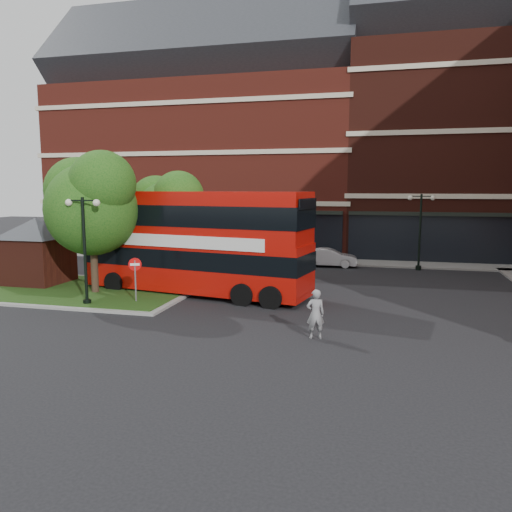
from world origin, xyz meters
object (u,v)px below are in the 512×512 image
(bus, at_px, (194,235))
(car_silver, at_px, (203,249))
(car_white, at_px, (329,258))
(woman, at_px, (315,314))

(bus, distance_m, car_silver, 12.84)
(bus, relative_size, car_white, 3.22)
(car_silver, distance_m, car_white, 9.86)
(bus, height_order, car_silver, bus)
(woman, relative_size, car_white, 0.47)
(bus, relative_size, car_silver, 2.86)
(woman, xyz_separation_m, car_white, (-1.22, 16.66, -0.28))
(car_white, bearing_deg, bus, 146.99)
(bus, distance_m, woman, 9.57)
(bus, distance_m, car_white, 12.23)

